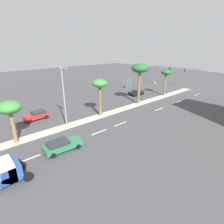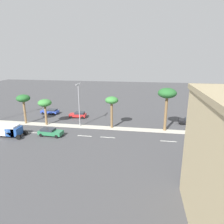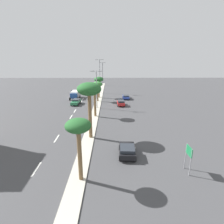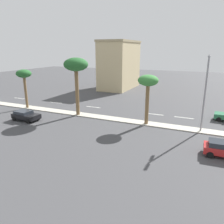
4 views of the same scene
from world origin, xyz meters
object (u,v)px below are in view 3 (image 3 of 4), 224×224
(palm_tree_leading, at_px, (78,129))
(sedan_red_rear, at_px, (121,103))
(sedan_blue_left, at_px, (126,97))
(box_truck, at_px, (75,94))
(street_lamp_mid, at_px, (100,74))
(palm_tree_mid, at_px, (95,91))
(street_lamp_left, at_px, (97,86))
(palm_tree_center, at_px, (99,80))
(sedan_green_outboard, at_px, (76,102))
(palm_tree_left, at_px, (89,91))
(sedan_silver_inboard, at_px, (74,92))
(sedan_black_front, at_px, (127,150))
(directional_road_sign, at_px, (189,154))
(street_lamp_far, at_px, (103,72))
(palm_tree_near, at_px, (97,85))

(palm_tree_leading, distance_m, sedan_red_rear, 31.34)
(sedan_blue_left, height_order, box_truck, box_truck)
(street_lamp_mid, xyz_separation_m, sedan_blue_left, (8.51, -10.11, -6.10))
(palm_tree_leading, xyz_separation_m, palm_tree_mid, (-0.16, 21.11, -0.00))
(street_lamp_left, bearing_deg, sedan_red_rear, 21.48)
(palm_tree_center, bearing_deg, palm_tree_leading, -89.35)
(sedan_blue_left, height_order, sedan_green_outboard, sedan_green_outboard)
(palm_tree_left, relative_size, palm_tree_mid, 1.30)
(sedan_blue_left, distance_m, sedan_silver_inboard, 19.41)
(sedan_black_front, relative_size, sedan_red_rear, 0.98)
(sedan_red_rear, distance_m, sedan_green_outboard, 12.19)
(directional_road_sign, relative_size, palm_tree_mid, 0.46)
(sedan_blue_left, xyz_separation_m, sedan_green_outboard, (-14.19, -6.80, 0.04))
(directional_road_sign, distance_m, street_lamp_far, 68.18)
(palm_tree_leading, xyz_separation_m, palm_tree_left, (-0.04, 10.29, 1.78))
(palm_tree_center, relative_size, street_lamp_left, 0.71)
(directional_road_sign, relative_size, street_lamp_mid, 0.26)
(palm_tree_leading, height_order, sedan_green_outboard, palm_tree_leading)
(palm_tree_left, xyz_separation_m, palm_tree_near, (-0.53, 25.20, -2.63))
(street_lamp_mid, xyz_separation_m, sedan_silver_inboard, (-9.04, -1.82, -6.10))
(sedan_red_rear, xyz_separation_m, sedan_silver_inboard, (-15.46, 16.56, -0.07))
(directional_road_sign, distance_m, palm_tree_mid, 23.25)
(palm_tree_left, distance_m, street_lamp_far, 58.01)
(sedan_green_outboard, bearing_deg, palm_tree_center, 56.05)
(palm_tree_center, bearing_deg, directional_road_sign, -73.19)
(palm_tree_left, bearing_deg, sedan_red_rear, 73.65)
(palm_tree_near, bearing_deg, sedan_silver_inboard, 128.24)
(directional_road_sign, height_order, sedan_black_front, directional_road_sign)
(palm_tree_mid, distance_m, sedan_green_outboard, 13.29)
(directional_road_sign, xyz_separation_m, sedan_green_outboard, (-17.64, 30.64, -1.45))
(palm_tree_center, relative_size, sedan_silver_inboard, 1.45)
(sedan_red_rear, bearing_deg, street_lamp_mid, 109.25)
(directional_road_sign, height_order, sedan_green_outboard, directional_road_sign)
(sedan_black_front, distance_m, box_truck, 37.04)
(sedan_black_front, bearing_deg, street_lamp_left, 103.17)
(street_lamp_far, relative_size, sedan_red_rear, 2.50)
(palm_tree_center, distance_m, street_lamp_left, 12.47)
(palm_tree_near, relative_size, sedan_black_front, 1.41)
(sedan_blue_left, distance_m, sedan_green_outboard, 15.73)
(palm_tree_mid, distance_m, street_lamp_far, 47.18)
(palm_tree_leading, distance_m, street_lamp_far, 68.29)
(directional_road_sign, xyz_separation_m, palm_tree_near, (-11.96, 34.26, 2.56))
(box_truck, bearing_deg, palm_tree_left, -75.04)
(street_lamp_far, bearing_deg, sedan_green_outboard, -99.25)
(sedan_blue_left, relative_size, box_truck, 0.74)
(street_lamp_left, height_order, box_truck, street_lamp_left)
(sedan_blue_left, bearing_deg, directional_road_sign, -84.74)
(directional_road_sign, relative_size, palm_tree_left, 0.36)
(directional_road_sign, relative_size, palm_tree_leading, 0.47)
(palm_tree_leading, xyz_separation_m, street_lamp_left, (-0.25, 28.00, -0.11))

